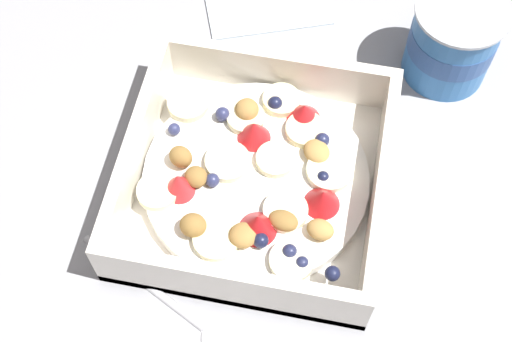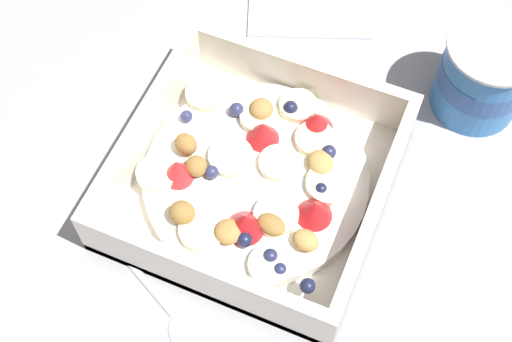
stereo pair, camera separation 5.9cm
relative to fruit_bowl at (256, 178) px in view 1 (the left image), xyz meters
name	(u,v)px [view 1 (the left image)]	position (x,y,z in m)	size (l,w,h in m)	color
ground_plane	(235,178)	(-0.01, -0.02, -0.02)	(2.40, 2.40, 0.00)	#9E9EA3
fruit_bowl	(256,178)	(0.00, 0.00, 0.00)	(0.21, 0.21, 0.06)	white
spoon	(201,325)	(0.13, -0.02, -0.01)	(0.09, 0.16, 0.01)	silver
yogurt_cup	(452,41)	(-0.16, 0.15, 0.02)	(0.08, 0.08, 0.08)	#3370B7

